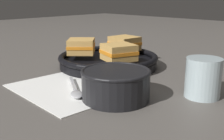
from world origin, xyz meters
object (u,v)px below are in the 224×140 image
(spoon, at_px, (76,91))
(drinking_glass, at_px, (203,78))
(soup_bowl, at_px, (116,83))
(sandwich_near_right, at_px, (119,52))
(skillet, at_px, (108,60))
(sandwich_near_left, at_px, (81,46))
(sandwich_far_left, at_px, (125,43))

(spoon, xyz_separation_m, drinking_glass, (0.22, 0.19, 0.04))
(soup_bowl, bearing_deg, sandwich_near_right, 131.13)
(skillet, distance_m, sandwich_near_right, 0.10)
(sandwich_near_left, height_order, drinking_glass, drinking_glass)
(spoon, relative_size, drinking_glass, 1.60)
(skillet, bearing_deg, spoon, -61.52)
(skillet, xyz_separation_m, sandwich_far_left, (-0.01, 0.08, 0.04))
(sandwich_far_left, bearing_deg, drinking_glass, -20.14)
(skillet, xyz_separation_m, sandwich_near_left, (-0.07, -0.05, 0.04))
(spoon, bearing_deg, drinking_glass, 73.34)
(spoon, bearing_deg, sandwich_near_left, 169.15)
(soup_bowl, height_order, skillet, soup_bowl)
(spoon, bearing_deg, skillet, 150.43)
(spoon, height_order, drinking_glass, drinking_glass)
(soup_bowl, relative_size, skillet, 0.38)
(spoon, distance_m, sandwich_near_right, 0.21)
(skillet, relative_size, sandwich_near_right, 3.75)
(skillet, bearing_deg, sandwich_far_left, 94.82)
(sandwich_near_left, bearing_deg, sandwich_far_left, 65.50)
(soup_bowl, xyz_separation_m, skillet, (-0.22, 0.19, -0.02))
(spoon, height_order, skillet, skillet)
(sandwich_near_right, bearing_deg, soup_bowl, -48.87)
(skillet, xyz_separation_m, sandwich_near_right, (0.08, -0.04, 0.04))
(spoon, distance_m, skillet, 0.27)
(spoon, relative_size, sandwich_near_left, 1.21)
(spoon, xyz_separation_m, skillet, (-0.13, 0.24, 0.01))
(spoon, relative_size, skillet, 0.35)
(sandwich_near_right, bearing_deg, spoon, -76.58)
(sandwich_near_left, bearing_deg, soup_bowl, -26.13)
(skillet, height_order, drinking_glass, drinking_glass)
(drinking_glass, bearing_deg, soup_bowl, -131.09)
(sandwich_far_left, relative_size, drinking_glass, 1.04)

